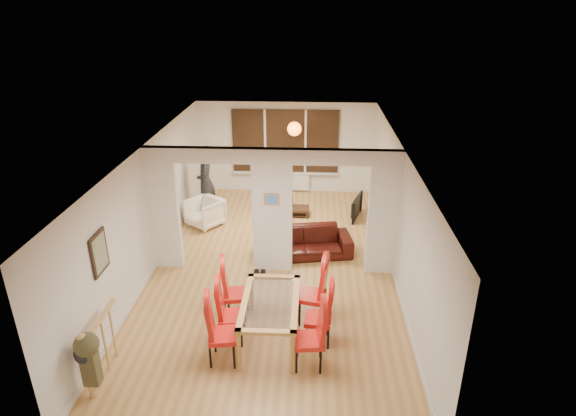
# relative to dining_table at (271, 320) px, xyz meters

# --- Properties ---
(floor) EXTENTS (5.00, 9.00, 0.01)m
(floor) POSITION_rel_dining_table_xyz_m (-0.15, 2.31, -0.38)
(floor) COLOR tan
(floor) RESTS_ON ground
(room_walls) EXTENTS (5.00, 9.00, 2.60)m
(room_walls) POSITION_rel_dining_table_xyz_m (-0.15, 2.31, 0.92)
(room_walls) COLOR silver
(room_walls) RESTS_ON floor
(divider_wall) EXTENTS (5.00, 0.18, 2.60)m
(divider_wall) POSITION_rel_dining_table_xyz_m (-0.15, 2.31, 0.92)
(divider_wall) COLOR white
(divider_wall) RESTS_ON floor
(bay_window_blinds) EXTENTS (3.00, 0.08, 1.80)m
(bay_window_blinds) POSITION_rel_dining_table_xyz_m (-0.15, 6.75, 1.12)
(bay_window_blinds) COLOR black
(bay_window_blinds) RESTS_ON room_walls
(radiator) EXTENTS (1.40, 0.08, 0.50)m
(radiator) POSITION_rel_dining_table_xyz_m (-0.15, 6.71, -0.08)
(radiator) COLOR white
(radiator) RESTS_ON floor
(pendant_light) EXTENTS (0.36, 0.36, 0.36)m
(pendant_light) POSITION_rel_dining_table_xyz_m (0.15, 5.61, 1.77)
(pendant_light) COLOR orange
(pendant_light) RESTS_ON room_walls
(stair_newel) EXTENTS (0.40, 1.20, 1.10)m
(stair_newel) POSITION_rel_dining_table_xyz_m (-2.40, -0.89, 0.17)
(stair_newel) COLOR tan
(stair_newel) RESTS_ON floor
(wall_poster) EXTENTS (0.04, 0.52, 0.67)m
(wall_poster) POSITION_rel_dining_table_xyz_m (-2.62, -0.09, 1.22)
(wall_poster) COLOR gray
(wall_poster) RESTS_ON room_walls
(pillar_photo) EXTENTS (0.30, 0.03, 0.25)m
(pillar_photo) POSITION_rel_dining_table_xyz_m (-0.15, 2.21, 1.22)
(pillar_photo) COLOR #4C8CD8
(pillar_photo) RESTS_ON divider_wall
(dining_table) EXTENTS (0.91, 1.62, 0.76)m
(dining_table) POSITION_rel_dining_table_xyz_m (0.00, 0.00, 0.00)
(dining_table) COLOR #BB8745
(dining_table) RESTS_ON floor
(dining_chair_la) EXTENTS (0.51, 0.51, 1.11)m
(dining_chair_la) POSITION_rel_dining_table_xyz_m (-0.67, -0.54, 0.18)
(dining_chair_la) COLOR red
(dining_chair_la) RESTS_ON floor
(dining_chair_lb) EXTENTS (0.47, 0.47, 1.06)m
(dining_chair_lb) POSITION_rel_dining_table_xyz_m (-0.63, -0.05, 0.15)
(dining_chair_lb) COLOR red
(dining_chair_lb) RESTS_ON floor
(dining_chair_lc) EXTENTS (0.50, 0.50, 1.07)m
(dining_chair_lc) POSITION_rel_dining_table_xyz_m (-0.66, 0.60, 0.16)
(dining_chair_lc) COLOR red
(dining_chair_lc) RESTS_ON floor
(dining_chair_ra) EXTENTS (0.49, 0.49, 1.10)m
(dining_chair_ra) POSITION_rel_dining_table_xyz_m (0.63, -0.58, 0.17)
(dining_chair_ra) COLOR red
(dining_chair_ra) RESTS_ON floor
(dining_chair_rb) EXTENTS (0.46, 0.46, 1.05)m
(dining_chair_rb) POSITION_rel_dining_table_xyz_m (0.77, -0.02, 0.14)
(dining_chair_rb) COLOR red
(dining_chair_rb) RESTS_ON floor
(dining_chair_rc) EXTENTS (0.55, 0.55, 1.17)m
(dining_chair_rc) POSITION_rel_dining_table_xyz_m (0.65, 0.57, 0.21)
(dining_chair_rc) COLOR red
(dining_chair_rc) RESTS_ON floor
(sofa) EXTENTS (2.18, 1.15, 0.61)m
(sofa) POSITION_rel_dining_table_xyz_m (0.47, 2.91, -0.08)
(sofa) COLOR black
(sofa) RESTS_ON floor
(armchair) EXTENTS (1.06, 1.07, 0.70)m
(armchair) POSITION_rel_dining_table_xyz_m (-2.01, 4.29, -0.03)
(armchair) COLOR white
(armchair) RESTS_ON floor
(person) EXTENTS (0.74, 0.55, 1.85)m
(person) POSITION_rel_dining_table_xyz_m (-2.09, 4.95, 0.55)
(person) COLOR black
(person) RESTS_ON floor
(television) EXTENTS (0.98, 0.41, 0.57)m
(television) POSITION_rel_dining_table_xyz_m (1.71, 5.01, -0.09)
(television) COLOR black
(television) RESTS_ON floor
(coffee_table) EXTENTS (0.93, 0.49, 0.21)m
(coffee_table) POSITION_rel_dining_table_xyz_m (0.11, 5.02, -0.27)
(coffee_table) COLOR #362112
(coffee_table) RESTS_ON floor
(bottle) EXTENTS (0.07, 0.07, 0.28)m
(bottle) POSITION_rel_dining_table_xyz_m (0.11, 5.12, -0.03)
(bottle) COLOR #143F19
(bottle) RESTS_ON coffee_table
(bowl) EXTENTS (0.22, 0.22, 0.06)m
(bowl) POSITION_rel_dining_table_xyz_m (-0.11, 5.09, -0.14)
(bowl) COLOR #362112
(bowl) RESTS_ON coffee_table
(shoes) EXTENTS (0.22, 0.24, 0.09)m
(shoes) POSITION_rel_dining_table_xyz_m (-0.40, 1.97, -0.33)
(shoes) COLOR black
(shoes) RESTS_ON floor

